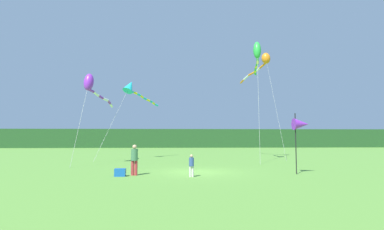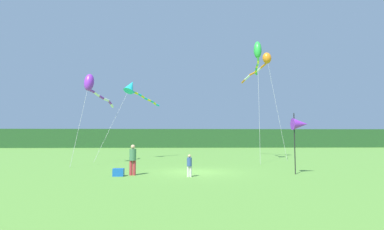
# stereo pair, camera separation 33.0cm
# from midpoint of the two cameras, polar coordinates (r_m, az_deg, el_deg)

# --- Properties ---
(ground_plane) EXTENTS (120.00, 120.00, 0.00)m
(ground_plane) POSITION_cam_midpoint_polar(r_m,az_deg,el_deg) (18.69, 0.54, -10.86)
(ground_plane) COLOR #5B9338
(distant_treeline) EXTENTS (108.00, 2.59, 3.92)m
(distant_treeline) POSITION_cam_midpoint_polar(r_m,az_deg,el_deg) (63.54, -2.13, -4.48)
(distant_treeline) COLOR #234C23
(distant_treeline) RESTS_ON ground
(person_adult) EXTENTS (0.38, 0.38, 1.72)m
(person_adult) POSITION_cam_midpoint_polar(r_m,az_deg,el_deg) (17.31, -11.50, -8.10)
(person_adult) COLOR #B23338
(person_adult) RESTS_ON ground
(person_child) EXTENTS (0.27, 0.27, 1.21)m
(person_child) POSITION_cam_midpoint_polar(r_m,az_deg,el_deg) (16.31, -0.69, -9.43)
(person_child) COLOR silver
(person_child) RESTS_ON ground
(cooler_box) EXTENTS (0.59, 0.40, 0.42)m
(cooler_box) POSITION_cam_midpoint_polar(r_m,az_deg,el_deg) (17.13, -14.13, -10.61)
(cooler_box) COLOR #1959B2
(cooler_box) RESTS_ON ground
(banner_flag_pole) EXTENTS (0.90, 0.70, 3.55)m
(banner_flag_pole) POSITION_cam_midpoint_polar(r_m,az_deg,el_deg) (18.63, 19.65, -1.75)
(banner_flag_pole) COLOR black
(banner_flag_pole) RESTS_ON ground
(kite_green) EXTENTS (1.65, 6.60, 11.00)m
(kite_green) POSITION_cam_midpoint_polar(r_m,az_deg,el_deg) (28.72, 12.01, 11.56)
(kite_green) COLOR #B2B2B2
(kite_green) RESTS_ON ground
(kite_purple) EXTENTS (1.59, 6.50, 7.32)m
(kite_purple) POSITION_cam_midpoint_polar(r_m,az_deg,el_deg) (25.58, -19.06, 5.40)
(kite_purple) COLOR #B2B2B2
(kite_purple) RESTS_ON ground
(kite_cyan) EXTENTS (5.17, 7.39, 8.05)m
(kite_cyan) POSITION_cam_midpoint_polar(r_m,az_deg,el_deg) (30.84, -11.78, 5.10)
(kite_cyan) COLOR #B2B2B2
(kite_cyan) RESTS_ON ground
(kite_orange) EXTENTS (2.50, 7.94, 10.96)m
(kite_orange) POSITION_cam_midpoint_polar(r_m,az_deg,el_deg) (32.62, 13.16, 9.91)
(kite_orange) COLOR #B2B2B2
(kite_orange) RESTS_ON ground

